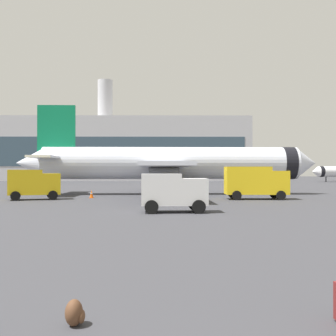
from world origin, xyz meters
TOP-DOWN VIEW (x-y plane):
  - airplane_at_gate at (0.65, 47.24)m, footprint 35.68×32.12m
  - service_truck at (-12.58, 38.15)m, footprint 5.26×3.77m
  - fuel_truck at (9.00, 38.53)m, footprint 6.02×2.77m
  - cargo_van at (0.67, 25.89)m, footprint 4.50×2.53m
  - safety_cone_near at (-7.38, 40.57)m, footprint 0.44×0.44m
  - safety_cone_far at (-1.68, 55.14)m, footprint 0.44×0.44m
  - safety_cone_outer at (2.66, 54.30)m, footprint 0.44×0.44m
  - traveller_backpack at (-1.54, 5.39)m, footprint 0.36×0.40m
  - terminal_building at (-18.40, 121.85)m, footprint 84.75×23.18m

SIDE VIEW (x-z plane):
  - traveller_backpack at x=-1.54m, z-range -0.01..0.47m
  - safety_cone_outer at x=2.66m, z-range -0.01..0.71m
  - safety_cone_far at x=-1.68m, z-range -0.01..0.81m
  - safety_cone_near at x=-7.38m, z-range -0.01..0.82m
  - cargo_van at x=0.67m, z-range 0.15..2.75m
  - service_truck at x=-12.58m, z-range 0.16..3.05m
  - fuel_truck at x=9.00m, z-range 0.17..3.37m
  - airplane_at_gate at x=0.65m, z-range -1.59..8.91m
  - terminal_building at x=-18.40m, z-range -5.90..23.84m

